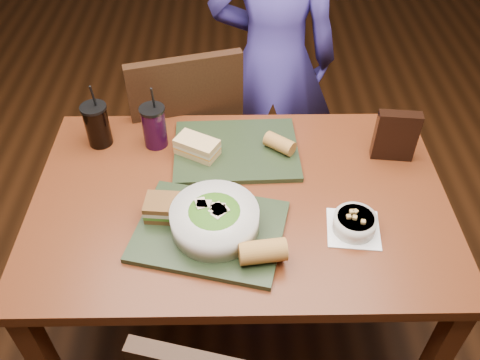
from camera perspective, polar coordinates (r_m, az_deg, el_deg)
name	(u,v)px	position (r m, az deg, el deg)	size (l,w,h in m)	color
ground	(240,322)	(2.19, 0.00, -15.66)	(6.00, 6.00, 0.00)	#381C0B
dining_table	(240,215)	(1.66, 0.00, -4.00)	(1.30, 0.85, 0.75)	#5A2812
chair_far	(193,137)	(2.15, -5.30, 4.81)	(0.52, 0.52, 0.97)	black
diner	(273,61)	(2.24, 3.75, 13.16)	(0.55, 0.36, 1.50)	#423594
tray_near	(210,231)	(1.49, -3.42, -5.73)	(0.42, 0.32, 0.02)	black
tray_far	(236,150)	(1.74, -0.43, 3.36)	(0.42, 0.32, 0.02)	black
salad_bowl	(215,218)	(1.45, -2.86, -4.32)	(0.25, 0.25, 0.08)	silver
soup_bowl	(355,223)	(1.52, 12.75, -4.72)	(0.17, 0.17, 0.06)	white
sandwich_near	(167,208)	(1.51, -8.20, -3.12)	(0.13, 0.10, 0.06)	#593819
sandwich_far	(197,147)	(1.70, -4.84, 3.74)	(0.16, 0.14, 0.06)	tan
baguette_near	(263,251)	(1.39, 2.56, -8.02)	(0.06, 0.06, 0.13)	#AD7533
baguette_far	(280,144)	(1.72, 4.47, 4.09)	(0.05, 0.05, 0.10)	#AD7533
cup_cola	(97,125)	(1.81, -15.74, 5.99)	(0.09, 0.09, 0.24)	black
cup_berry	(154,126)	(1.76, -9.61, 5.98)	(0.09, 0.09, 0.23)	black
chip_bag	(396,136)	(1.75, 17.07, 4.76)	(0.14, 0.04, 0.18)	black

